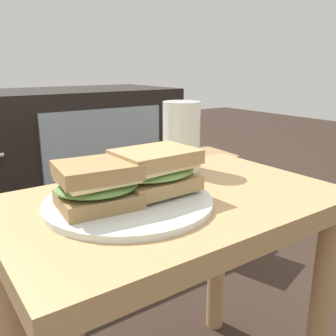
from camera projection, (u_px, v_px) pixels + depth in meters
side_table at (173, 245)px, 0.63m from camera, size 0.56×0.36×0.46m
tv_cabinet at (55, 164)px, 1.46m from camera, size 0.96×0.46×0.58m
plate at (129, 202)px, 0.57m from camera, size 0.26×0.26×0.01m
sandwich_front at (97, 185)px, 0.53m from camera, size 0.13×0.11×0.07m
sandwich_back at (156, 170)px, 0.59m from camera, size 0.14×0.11×0.07m
beer_glass at (181, 138)px, 0.75m from camera, size 0.08×0.08×0.14m
paper_bag at (208, 202)px, 1.36m from camera, size 0.23×0.22×0.37m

